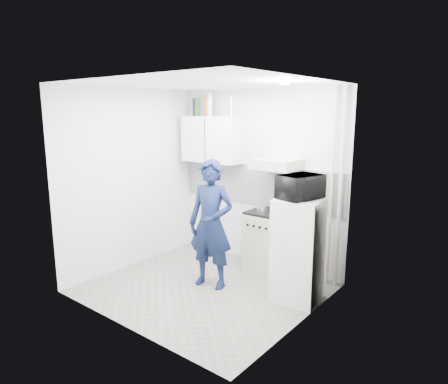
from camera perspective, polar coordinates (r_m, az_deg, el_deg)
The scene contains 22 objects.
floor at distance 5.39m, azimuth -2.86°, elevation -13.52°, with size 2.80×2.80×0.00m, color slate.
ceiling at distance 4.90m, azimuth -3.17°, elevation 15.26°, with size 2.80×2.80×0.00m, color white.
wall_back at distance 5.96m, azimuth 4.98°, elevation 2.00°, with size 2.80×2.80×0.00m, color silver.
wall_left at distance 5.99m, azimuth -13.11°, elevation 1.79°, with size 2.60×2.60×0.00m, color silver.
wall_right at distance 4.21m, azimuth 11.46°, elevation -2.16°, with size 2.60×2.60×0.00m, color silver.
person at distance 5.18m, azimuth -1.88°, elevation -4.61°, with size 0.61×0.40×1.68m, color #0E1735.
stove at distance 5.79m, azimuth 6.17°, elevation -7.18°, with size 0.54×0.54×0.86m, color #B9AC9B.
fridge at distance 4.92m, azimuth 10.51°, elevation -8.18°, with size 0.53×0.53×1.27m, color silver.
stove_top at distance 5.67m, azimuth 6.27°, elevation -2.91°, with size 0.52×0.52×0.03m, color black.
saucepan at distance 5.64m, azimuth 5.55°, elevation -2.31°, with size 0.17×0.17×0.09m, color silver.
microwave at distance 4.72m, azimuth 10.85°, elevation 0.74°, with size 0.35×0.51×0.28m, color black.
bottle_a at distance 6.43m, azimuth -4.23°, elevation 11.98°, with size 0.06×0.06×0.27m, color black.
bottle_b at distance 6.39m, azimuth -3.85°, elevation 12.05°, with size 0.07×0.07×0.29m, color #144C1E.
bottle_c at distance 6.26m, azimuth -2.51°, elevation 12.19°, with size 0.08×0.08×0.31m, color brown.
bottle_d at distance 6.22m, azimuth -2.02°, elevation 12.35°, with size 0.08×0.08×0.35m, color #B2B7BC.
bottle_e at distance 5.96m, azimuth 1.02°, elevation 12.08°, with size 0.07×0.07×0.28m, color silver.
upper_cabinet at distance 6.20m, azimuth -1.67°, elevation 7.53°, with size 1.00×0.35×0.70m, color silver.
range_hood at distance 5.47m, azimuth 7.51°, elevation 3.96°, with size 0.60×0.50×0.14m, color #B9AC9B.
backsplash at distance 5.96m, azimuth 4.88°, elevation 1.04°, with size 2.74×0.03×0.60m, color white.
pipe_a at distance 5.29m, azimuth 16.29°, elevation 0.38°, with size 0.05×0.05×2.60m, color #B9AC9B.
pipe_b at distance 5.34m, azimuth 15.11°, elevation 0.54°, with size 0.04×0.04×2.60m, color #B9AC9B.
ceiling_spot_fixture at distance 4.47m, azimuth 8.62°, elevation 15.13°, with size 0.10×0.10×0.02m, color white.
Camera 1 is at (3.24, -3.66, 2.27)m, focal length 32.00 mm.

